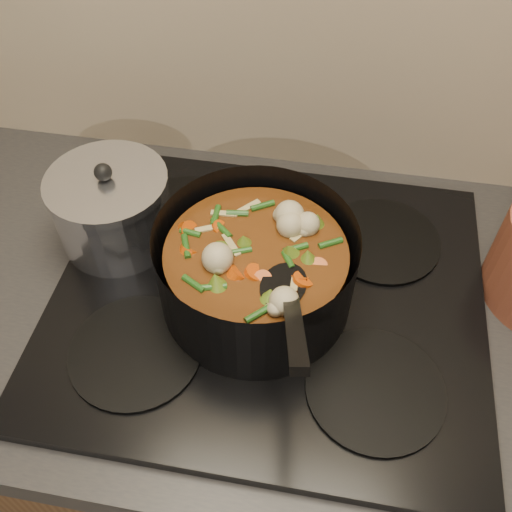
# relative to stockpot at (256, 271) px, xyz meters

# --- Properties ---
(counter) EXTENTS (2.64, 0.64, 0.91)m
(counter) POSITION_rel_stockpot_xyz_m (0.02, 0.01, -0.54)
(counter) COLOR brown
(counter) RESTS_ON ground
(stovetop) EXTENTS (0.62, 0.54, 0.03)m
(stovetop) POSITION_rel_stockpot_xyz_m (0.02, 0.01, -0.07)
(stovetop) COLOR black
(stovetop) RESTS_ON counter
(stockpot) EXTENTS (0.27, 0.36, 0.20)m
(stockpot) POSITION_rel_stockpot_xyz_m (0.00, 0.00, 0.00)
(stockpot) COLOR black
(stockpot) RESTS_ON stovetop
(saucepan) EXTENTS (0.18, 0.18, 0.15)m
(saucepan) POSITION_rel_stockpot_xyz_m (-0.23, 0.08, -0.00)
(saucepan) COLOR silver
(saucepan) RESTS_ON stovetop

